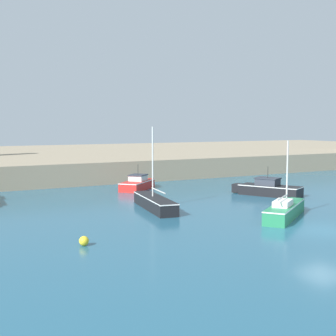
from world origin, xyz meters
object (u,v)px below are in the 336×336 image
at_px(motorboat_red_5, 138,184).
at_px(mooring_buoy, 84,241).
at_px(sailboat_black_0, 154,202).
at_px(sailboat_green_4, 285,210).
at_px(motorboat_black_1, 268,189).

height_order(motorboat_red_5, mooring_buoy, motorboat_red_5).
bearing_deg(mooring_buoy, sailboat_black_0, 44.18).
bearing_deg(sailboat_green_4, motorboat_red_5, 99.51).
height_order(sailboat_black_0, motorboat_red_5, sailboat_black_0).
xyz_separation_m(sailboat_green_4, mooring_buoy, (-13.01, -0.55, -0.27)).
bearing_deg(sailboat_green_4, mooring_buoy, -177.58).
xyz_separation_m(sailboat_black_0, sailboat_green_4, (5.73, -6.52, 0.04)).
distance_m(motorboat_black_1, motorboat_red_5, 11.35).
relative_size(motorboat_black_1, mooring_buoy, 12.21).
relative_size(sailboat_green_4, mooring_buoy, 12.58).
bearing_deg(sailboat_green_4, sailboat_black_0, 131.31).
bearing_deg(mooring_buoy, motorboat_red_5, 57.77).
bearing_deg(motorboat_black_1, sailboat_green_4, -124.01).
relative_size(motorboat_red_5, mooring_buoy, 9.91).
xyz_separation_m(sailboat_black_0, mooring_buoy, (-7.28, -7.07, -0.23)).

